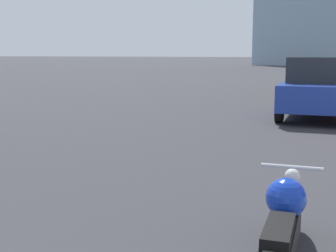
{
  "coord_description": "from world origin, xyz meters",
  "views": [
    {
      "loc": [
        3.58,
        -0.34,
        1.94
      ],
      "look_at": [
        1.35,
        5.91,
        0.89
      ],
      "focal_mm": 50.0,
      "sensor_mm": 36.0,
      "label": 1
    }
  ],
  "objects": [
    {
      "name": "motorcycle",
      "position": [
        3.22,
        3.66,
        0.4
      ],
      "size": [
        0.62,
        2.53,
        0.81
      ],
      "rotation": [
        0.0,
        0.0,
        0.01
      ],
      "color": "black",
      "rests_on": "ground_plane"
    },
    {
      "name": "parked_car_blue",
      "position": [
        3.07,
        14.09,
        0.9
      ],
      "size": [
        2.02,
        4.06,
        1.8
      ],
      "rotation": [
        0.0,
        0.0,
        -0.01
      ],
      "color": "#1E3899",
      "rests_on": "ground_plane"
    },
    {
      "name": "parked_car_red",
      "position": [
        2.94,
        24.35,
        0.85
      ],
      "size": [
        2.0,
        4.48,
        1.67
      ],
      "rotation": [
        0.0,
        0.0,
        -0.04
      ],
      "color": "red",
      "rests_on": "ground_plane"
    }
  ]
}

